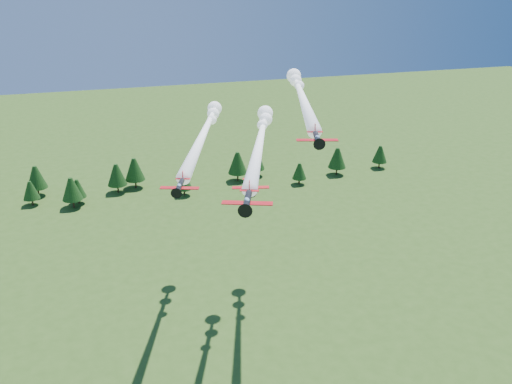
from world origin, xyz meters
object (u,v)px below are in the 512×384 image
object	(u,v)px
plane_left	(205,131)
plane_slot	(251,185)
plane_right	(301,95)
plane_lead	(260,139)

from	to	relation	value
plane_left	plane_slot	size ratio (longest dim) A/B	7.43
plane_left	plane_right	xyz separation A→B (m)	(21.37, -4.05, 7.78)
plane_slot	plane_lead	bearing A→B (deg)	78.16
plane_left	plane_slot	xyz separation A→B (m)	(3.50, -25.74, -3.83)
plane_left	plane_right	bearing A→B (deg)	7.88
plane_lead	plane_left	bearing A→B (deg)	141.39
plane_right	plane_slot	distance (m)	30.41
plane_lead	plane_left	size ratio (longest dim) A/B	0.96
plane_left	plane_right	size ratio (longest dim) A/B	0.99
plane_lead	plane_slot	bearing A→B (deg)	-94.89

